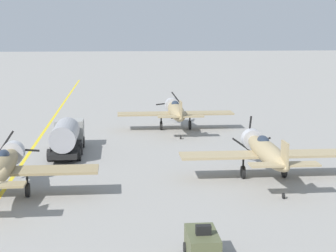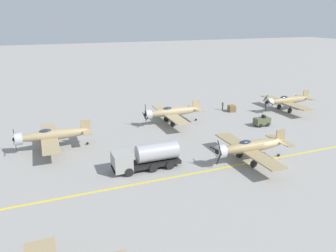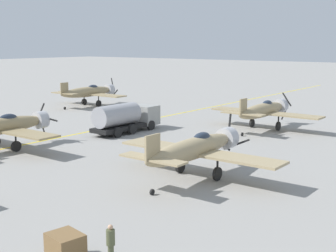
# 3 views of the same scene
# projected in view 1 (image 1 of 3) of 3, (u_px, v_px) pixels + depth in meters

# --- Properties ---
(airplane_far_right) EXTENTS (12.00, 9.98, 3.65)m
(airplane_far_right) POSITION_uv_depth(u_px,v_px,m) (176.00, 111.00, 57.77)
(airplane_far_right) COLOR tan
(airplane_far_right) RESTS_ON ground
(airplane_mid_right) EXTENTS (12.00, 9.98, 3.80)m
(airplane_mid_right) POSITION_uv_depth(u_px,v_px,m) (266.00, 151.00, 39.43)
(airplane_mid_right) COLOR tan
(airplane_mid_right) RESTS_ON ground
(airplane_mid_center) EXTENTS (12.00, 9.98, 3.65)m
(airplane_mid_center) POSITION_uv_depth(u_px,v_px,m) (1.00, 168.00, 34.88)
(airplane_mid_center) COLOR #97825A
(airplane_mid_center) RESTS_ON ground
(fuel_tanker) EXTENTS (2.68, 8.00, 2.98)m
(fuel_tanker) POSITION_uv_depth(u_px,v_px,m) (67.00, 136.00, 47.29)
(fuel_tanker) COLOR black
(fuel_tanker) RESTS_ON ground
(tow_tractor) EXTENTS (1.57, 2.60, 1.79)m
(tow_tractor) POSITION_uv_depth(u_px,v_px,m) (202.00, 244.00, 25.97)
(tow_tractor) COLOR #515638
(tow_tractor) RESTS_ON ground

